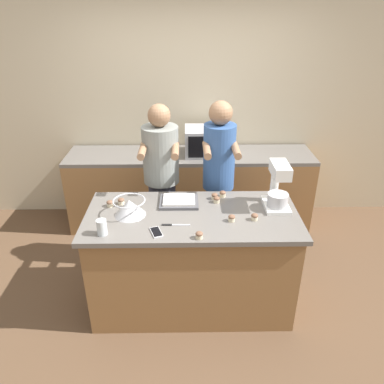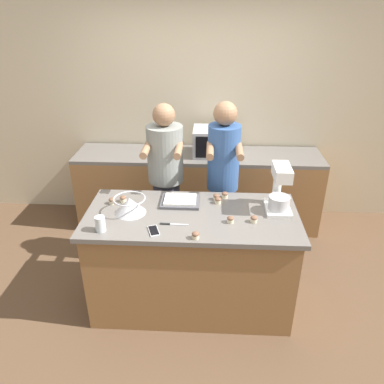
% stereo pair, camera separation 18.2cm
% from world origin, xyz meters
% --- Properties ---
extents(ground_plane, '(16.00, 16.00, 0.00)m').
position_xyz_m(ground_plane, '(0.00, 0.00, 0.00)').
color(ground_plane, brown).
extents(back_wall, '(10.00, 0.06, 2.70)m').
position_xyz_m(back_wall, '(0.00, 1.74, 1.35)').
color(back_wall, beige).
rests_on(back_wall, ground_plane).
extents(island_counter, '(1.72, 0.80, 0.91)m').
position_xyz_m(island_counter, '(0.00, 0.00, 0.46)').
color(island_counter, olive).
rests_on(island_counter, ground_plane).
extents(back_counter, '(2.80, 0.60, 0.89)m').
position_xyz_m(back_counter, '(0.00, 1.39, 0.45)').
color(back_counter, olive).
rests_on(back_counter, ground_plane).
extents(person_left, '(0.35, 0.51, 1.65)m').
position_xyz_m(person_left, '(-0.28, 0.62, 0.87)').
color(person_left, '#33384C').
rests_on(person_left, ground_plane).
extents(person_right, '(0.32, 0.49, 1.68)m').
position_xyz_m(person_right, '(0.26, 0.62, 0.90)').
color(person_right, '#33384C').
rests_on(person_right, ground_plane).
extents(stand_mixer, '(0.20, 0.30, 0.39)m').
position_xyz_m(stand_mixer, '(0.70, 0.11, 1.08)').
color(stand_mixer, white).
rests_on(stand_mixer, island_counter).
extents(mixing_bowl, '(0.26, 0.26, 0.13)m').
position_xyz_m(mixing_bowl, '(-0.50, -0.00, 0.98)').
color(mixing_bowl, '#BCBCC1').
rests_on(mixing_bowl, island_counter).
extents(baking_tray, '(0.32, 0.26, 0.04)m').
position_xyz_m(baking_tray, '(-0.11, 0.19, 0.93)').
color(baking_tray, '#4C4C51').
rests_on(baking_tray, island_counter).
extents(microwave_oven, '(0.48, 0.38, 0.30)m').
position_xyz_m(microwave_oven, '(0.18, 1.38, 1.04)').
color(microwave_oven, '#B7B7BC').
rests_on(microwave_oven, back_counter).
extents(cell_phone, '(0.11, 0.16, 0.01)m').
position_xyz_m(cell_phone, '(-0.27, -0.27, 0.92)').
color(cell_phone, silver).
rests_on(cell_phone, island_counter).
extents(drinking_glass, '(0.08, 0.08, 0.12)m').
position_xyz_m(drinking_glass, '(-0.66, -0.28, 0.97)').
color(drinking_glass, silver).
rests_on(drinking_glass, island_counter).
extents(knife, '(0.22, 0.02, 0.01)m').
position_xyz_m(knife, '(-0.14, -0.17, 0.91)').
color(knife, '#BCBCC1').
rests_on(knife, island_counter).
extents(cupcake_0, '(0.05, 0.05, 0.06)m').
position_xyz_m(cupcake_0, '(-0.68, 0.14, 0.94)').
color(cupcake_0, beige).
rests_on(cupcake_0, island_counter).
extents(cupcake_1, '(0.05, 0.05, 0.06)m').
position_xyz_m(cupcake_1, '(0.27, 0.30, 0.94)').
color(cupcake_1, beige).
rests_on(cupcake_1, island_counter).
extents(cupcake_2, '(0.05, 0.05, 0.06)m').
position_xyz_m(cupcake_2, '(0.21, 0.19, 0.94)').
color(cupcake_2, beige).
rests_on(cupcake_2, island_counter).
extents(cupcake_3, '(0.05, 0.05, 0.06)m').
position_xyz_m(cupcake_3, '(0.20, 0.26, 0.94)').
color(cupcake_3, beige).
rests_on(cupcake_3, island_counter).
extents(cupcake_4, '(0.05, 0.05, 0.06)m').
position_xyz_m(cupcake_4, '(-0.60, 0.18, 0.94)').
color(cupcake_4, beige).
rests_on(cupcake_4, island_counter).
extents(cupcake_5, '(0.05, 0.05, 0.06)m').
position_xyz_m(cupcake_5, '(0.31, -0.11, 0.94)').
color(cupcake_5, beige).
rests_on(cupcake_5, island_counter).
extents(cupcake_6, '(0.05, 0.05, 0.06)m').
position_xyz_m(cupcake_6, '(0.05, -0.34, 0.94)').
color(cupcake_6, beige).
rests_on(cupcake_6, island_counter).
extents(cupcake_7, '(0.05, 0.05, 0.06)m').
position_xyz_m(cupcake_7, '(0.49, -0.10, 0.94)').
color(cupcake_7, beige).
rests_on(cupcake_7, island_counter).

